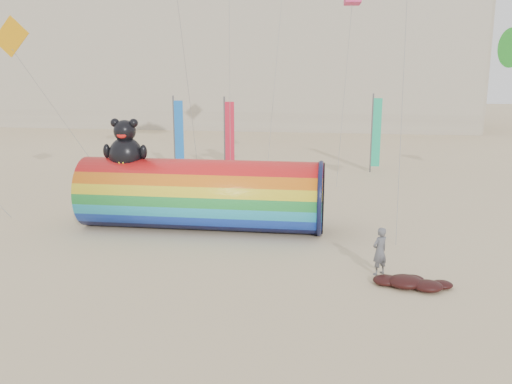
# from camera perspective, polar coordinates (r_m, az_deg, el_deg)

# --- Properties ---
(ground) EXTENTS (160.00, 160.00, 0.00)m
(ground) POSITION_cam_1_polar(r_m,az_deg,el_deg) (21.38, -1.88, -7.15)
(ground) COLOR #CCB58C
(ground) RESTS_ON ground
(hotel_building) EXTENTS (60.40, 15.40, 20.60)m
(hotel_building) POSITION_cam_1_polar(r_m,az_deg,el_deg) (67.53, -5.64, 15.65)
(hotel_building) COLOR #B7AD99
(hotel_building) RESTS_ON ground
(windsock_assembly) EXTENTS (10.74, 3.27, 4.95)m
(windsock_assembly) POSITION_cam_1_polar(r_m,az_deg,el_deg) (25.32, -5.52, -0.07)
(windsock_assembly) COLOR red
(windsock_assembly) RESTS_ON ground
(kite_handler) EXTENTS (0.75, 0.72, 1.73)m
(kite_handler) POSITION_cam_1_polar(r_m,az_deg,el_deg) (20.51, 12.27, -5.80)
(kite_handler) COLOR #55565C
(kite_handler) RESTS_ON ground
(fabric_bundle) EXTENTS (2.62, 1.35, 0.41)m
(fabric_bundle) POSITION_cam_1_polar(r_m,az_deg,el_deg) (19.88, 15.26, -8.72)
(fabric_bundle) COLOR #3B0E0A
(fabric_bundle) RESTS_ON ground
(festival_banners) EXTENTS (12.96, 4.40, 5.20)m
(festival_banners) POSITION_cam_1_polar(r_m,az_deg,el_deg) (35.98, 0.71, 5.58)
(festival_banners) COLOR #59595E
(festival_banners) RESTS_ON ground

